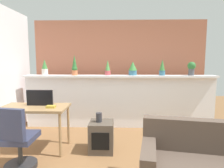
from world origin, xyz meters
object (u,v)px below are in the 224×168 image
at_px(potted_plant_1, 75,66).
at_px(office_chair, 17,143).
at_px(potted_plant_4, 162,68).
at_px(desk, 35,111).
at_px(potted_plant_3, 133,68).
at_px(vase_on_shelf, 99,117).
at_px(potted_plant_0, 45,68).
at_px(tv_monitor, 40,98).
at_px(potted_plant_5, 192,68).
at_px(side_cube_shelf, 101,137).
at_px(book_on_desk, 51,107).
at_px(potted_plant_2, 108,68).

height_order(potted_plant_1, office_chair, potted_plant_1).
relative_size(potted_plant_4, desk, 0.32).
bearing_deg(potted_plant_3, potted_plant_4, -3.41).
relative_size(potted_plant_3, vase_on_shelf, 1.95).
bearing_deg(office_chair, potted_plant_0, 98.00).
distance_m(potted_plant_0, vase_on_shelf, 1.90).
relative_size(tv_monitor, office_chair, 0.49).
xyz_separation_m(potted_plant_1, office_chair, (-0.42, -1.78, -1.00)).
distance_m(tv_monitor, vase_on_shelf, 1.07).
height_order(potted_plant_0, tv_monitor, potted_plant_0).
relative_size(potted_plant_0, potted_plant_4, 0.99).
distance_m(potted_plant_3, potted_plant_5, 1.28).
bearing_deg(side_cube_shelf, desk, 178.82).
bearing_deg(tv_monitor, potted_plant_1, 70.61).
distance_m(desk, tv_monitor, 0.24).
height_order(tv_monitor, office_chair, tv_monitor).
height_order(desk, office_chair, office_chair).
bearing_deg(book_on_desk, office_chair, -117.00).
bearing_deg(potted_plant_5, potted_plant_0, -179.50).
distance_m(desk, book_on_desk, 0.33).
bearing_deg(vase_on_shelf, book_on_desk, -175.25).
relative_size(potted_plant_4, office_chair, 0.39).
relative_size(potted_plant_3, potted_plant_4, 0.86).
relative_size(potted_plant_3, desk, 0.27).
height_order(potted_plant_4, tv_monitor, potted_plant_4).
bearing_deg(potted_plant_3, book_on_desk, -138.28).
xyz_separation_m(potted_plant_2, side_cube_shelf, (-0.04, -1.22, -1.10)).
relative_size(potted_plant_2, potted_plant_4, 0.98).
bearing_deg(side_cube_shelf, potted_plant_3, 63.62).
bearing_deg(potted_plant_1, book_on_desk, -96.08).
xyz_separation_m(potted_plant_3, potted_plant_4, (0.64, -0.04, 0.01)).
xyz_separation_m(potted_plant_0, book_on_desk, (0.54, -1.20, -0.59)).
bearing_deg(vase_on_shelf, potted_plant_3, 61.90).
distance_m(potted_plant_0, potted_plant_4, 2.59).
xyz_separation_m(potted_plant_0, potted_plant_5, (3.23, 0.03, 0.00)).
height_order(potted_plant_1, vase_on_shelf, potted_plant_1).
xyz_separation_m(desk, book_on_desk, (0.31, -0.08, 0.10)).
distance_m(tv_monitor, book_on_desk, 0.31).
bearing_deg(desk, potted_plant_4, 25.88).
distance_m(potted_plant_2, vase_on_shelf, 1.44).
bearing_deg(potted_plant_0, side_cube_shelf, -40.36).
bearing_deg(potted_plant_4, potted_plant_3, 176.59).
bearing_deg(potted_plant_4, potted_plant_2, 177.58).
distance_m(potted_plant_4, side_cube_shelf, 2.03).
relative_size(potted_plant_2, potted_plant_5, 1.15).
bearing_deg(potted_plant_4, potted_plant_1, -179.63).
bearing_deg(book_on_desk, vase_on_shelf, 4.75).
relative_size(potted_plant_1, vase_on_shelf, 2.92).
xyz_separation_m(potted_plant_1, desk, (-0.44, -1.13, -0.72)).
height_order(desk, tv_monitor, tv_monitor).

